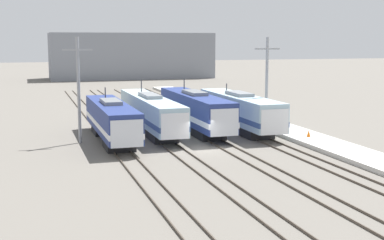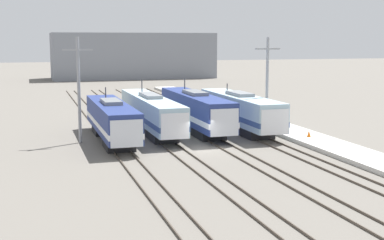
# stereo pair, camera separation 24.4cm
# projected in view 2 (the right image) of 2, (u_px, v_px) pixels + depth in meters

# --- Properties ---
(ground_plane) EXTENTS (400.00, 400.00, 0.00)m
(ground_plane) POSITION_uv_depth(u_px,v_px,m) (203.00, 150.00, 47.40)
(ground_plane) COLOR #666059
(rail_pair_far_left) EXTENTS (1.51, 120.00, 0.15)m
(rail_pair_far_left) POSITION_uv_depth(u_px,v_px,m) (124.00, 154.00, 45.35)
(rail_pair_far_left) COLOR #4C4238
(rail_pair_far_left) RESTS_ON ground_plane
(rail_pair_center_left) EXTENTS (1.51, 120.00, 0.15)m
(rail_pair_center_left) POSITION_uv_depth(u_px,v_px,m) (178.00, 151.00, 46.71)
(rail_pair_center_left) COLOR #4C4238
(rail_pair_center_left) RESTS_ON ground_plane
(rail_pair_center_right) EXTENTS (1.51, 120.00, 0.15)m
(rail_pair_center_right) POSITION_uv_depth(u_px,v_px,m) (228.00, 148.00, 48.07)
(rail_pair_center_right) COLOR #4C4238
(rail_pair_center_right) RESTS_ON ground_plane
(rail_pair_far_right) EXTENTS (1.51, 120.00, 0.15)m
(rail_pair_far_right) POSITION_uv_depth(u_px,v_px,m) (276.00, 145.00, 49.44)
(rail_pair_far_right) COLOR #4C4238
(rail_pair_far_right) RESTS_ON ground_plane
(locomotive_far_left) EXTENTS (2.98, 16.81, 4.89)m
(locomotive_far_left) POSITION_uv_depth(u_px,v_px,m) (112.00, 120.00, 51.06)
(locomotive_far_left) COLOR black
(locomotive_far_left) RESTS_ON ground_plane
(locomotive_center_left) EXTENTS (2.85, 19.86, 5.24)m
(locomotive_center_left) POSITION_uv_depth(u_px,v_px,m) (152.00, 113.00, 56.07)
(locomotive_center_left) COLOR #232326
(locomotive_center_left) RESTS_ON ground_plane
(locomotive_center_right) EXTENTS (2.98, 18.16, 5.36)m
(locomotive_center_right) POSITION_uv_depth(u_px,v_px,m) (197.00, 111.00, 56.74)
(locomotive_center_right) COLOR black
(locomotive_center_right) RESTS_ON ground_plane
(locomotive_far_right) EXTENTS (3.09, 17.51, 4.76)m
(locomotive_far_right) POSITION_uv_depth(u_px,v_px,m) (241.00, 111.00, 57.25)
(locomotive_far_right) COLOR #232326
(locomotive_far_right) RESTS_ON ground_plane
(catenary_tower_left) EXTENTS (2.78, 0.30, 9.97)m
(catenary_tower_left) POSITION_uv_depth(u_px,v_px,m) (79.00, 88.00, 50.03)
(catenary_tower_left) COLOR gray
(catenary_tower_left) RESTS_ON ground_plane
(catenary_tower_right) EXTENTS (2.78, 0.30, 9.97)m
(catenary_tower_right) POSITION_uv_depth(u_px,v_px,m) (267.00, 83.00, 55.60)
(catenary_tower_right) COLOR gray
(catenary_tower_right) RESTS_ON ground_plane
(platform) EXTENTS (4.00, 120.00, 0.39)m
(platform) POSITION_uv_depth(u_px,v_px,m) (317.00, 141.00, 50.65)
(platform) COLOR beige
(platform) RESTS_ON ground_plane
(traffic_cone) EXTENTS (0.38, 0.38, 0.66)m
(traffic_cone) POSITION_uv_depth(u_px,v_px,m) (309.00, 134.00, 51.61)
(traffic_cone) COLOR orange
(traffic_cone) RESTS_ON platform
(depot_building) EXTENTS (40.42, 14.04, 11.41)m
(depot_building) POSITION_uv_depth(u_px,v_px,m) (133.00, 56.00, 136.03)
(depot_building) COLOR gray
(depot_building) RESTS_ON ground_plane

